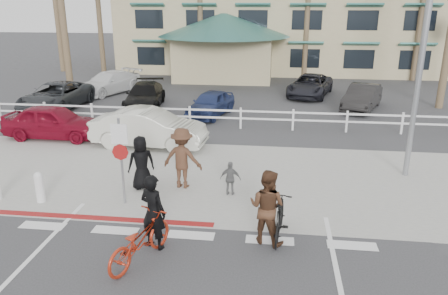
# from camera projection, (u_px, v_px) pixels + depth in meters

# --- Properties ---
(ground) EXTENTS (140.00, 140.00, 0.00)m
(ground) POSITION_uv_depth(u_px,v_px,m) (186.00, 248.00, 10.55)
(ground) COLOR #333335
(sidewalk_plaza) EXTENTS (22.00, 7.00, 0.01)m
(sidewalk_plaza) POSITION_uv_depth(u_px,v_px,m) (213.00, 177.00, 14.77)
(sidewalk_plaza) COLOR gray
(sidewalk_plaza) RESTS_ON ground
(cross_street) EXTENTS (40.00, 5.00, 0.01)m
(cross_street) POSITION_uv_depth(u_px,v_px,m) (227.00, 141.00, 18.53)
(cross_street) COLOR #333335
(cross_street) RESTS_ON ground
(parking_lot) EXTENTS (50.00, 16.00, 0.01)m
(parking_lot) POSITION_uv_depth(u_px,v_px,m) (245.00, 95.00, 27.47)
(parking_lot) COLOR #333335
(parking_lot) RESTS_ON ground
(curb_red) EXTENTS (7.00, 0.25, 0.02)m
(curb_red) POSITION_uv_depth(u_px,v_px,m) (88.00, 217.00, 12.02)
(curb_red) COLOR maroon
(curb_red) RESTS_ON ground
(rail_fence) EXTENTS (29.40, 0.16, 1.00)m
(rail_fence) POSITION_uv_depth(u_px,v_px,m) (243.00, 118.00, 20.20)
(rail_fence) COLOR silver
(rail_fence) RESTS_ON ground
(building) EXTENTS (28.00, 16.00, 11.30)m
(building) POSITION_uv_depth(u_px,v_px,m) (281.00, 1.00, 37.64)
(building) COLOR tan
(building) RESTS_ON ground
(sign_post) EXTENTS (0.50, 0.10, 2.90)m
(sign_post) POSITION_uv_depth(u_px,v_px,m) (121.00, 157.00, 12.42)
(sign_post) COLOR gray
(sign_post) RESTS_ON ground
(bollard_0) EXTENTS (0.26, 0.26, 0.95)m
(bollard_0) POSITION_uv_depth(u_px,v_px,m) (40.00, 187.00, 12.83)
(bollard_0) COLOR silver
(bollard_0) RESTS_ON ground
(streetlight_0) EXTENTS (0.60, 2.00, 9.00)m
(streetlight_0) POSITION_uv_depth(u_px,v_px,m) (424.00, 41.00, 13.52)
(streetlight_0) COLOR gray
(streetlight_0) RESTS_ON ground
(streetlight_1) EXTENTS (0.60, 2.00, 9.50)m
(streetlight_1) POSITION_uv_depth(u_px,v_px,m) (425.00, 15.00, 30.18)
(streetlight_1) COLOR gray
(streetlight_1) RESTS_ON ground
(bike_red) EXTENTS (1.46, 2.21, 1.10)m
(bike_red) POSITION_uv_depth(u_px,v_px,m) (140.00, 240.00, 9.86)
(bike_red) COLOR #9D2612
(bike_red) RESTS_ON ground
(rider_red) EXTENTS (0.81, 0.69, 1.89)m
(rider_red) POSITION_uv_depth(u_px,v_px,m) (153.00, 212.00, 10.30)
(rider_red) COLOR black
(rider_red) RESTS_ON ground
(bike_black) EXTENTS (0.67, 1.80, 1.06)m
(bike_black) POSITION_uv_depth(u_px,v_px,m) (280.00, 219.00, 10.86)
(bike_black) COLOR black
(bike_black) RESTS_ON ground
(rider_black) EXTENTS (1.13, 1.01, 1.90)m
(rider_black) POSITION_uv_depth(u_px,v_px,m) (267.00, 207.00, 10.55)
(rider_black) COLOR #482C1B
(rider_black) RESTS_ON ground
(pedestrian_a) EXTENTS (1.36, 0.90, 1.96)m
(pedestrian_a) POSITION_uv_depth(u_px,v_px,m) (182.00, 158.00, 13.72)
(pedestrian_a) COLOR #462A1C
(pedestrian_a) RESTS_ON ground
(pedestrian_child) EXTENTS (0.65, 0.29, 1.08)m
(pedestrian_child) POSITION_uv_depth(u_px,v_px,m) (231.00, 179.00, 13.27)
(pedestrian_child) COLOR slate
(pedestrian_child) RESTS_ON ground
(pedestrian_b) EXTENTS (1.00, 0.89, 1.72)m
(pedestrian_b) POSITION_uv_depth(u_px,v_px,m) (141.00, 163.00, 13.65)
(pedestrian_b) COLOR black
(pedestrian_b) RESTS_ON ground
(car_white_sedan) EXTENTS (4.78, 2.02, 1.53)m
(car_white_sedan) POSITION_uv_depth(u_px,v_px,m) (149.00, 128.00, 17.70)
(car_white_sedan) COLOR beige
(car_white_sedan) RESTS_ON ground
(car_red_compact) EXTENTS (4.30, 1.81, 1.45)m
(car_red_compact) POSITION_uv_depth(u_px,v_px,m) (53.00, 122.00, 18.79)
(car_red_compact) COLOR maroon
(car_red_compact) RESTS_ON ground
(lot_car_0) EXTENTS (2.61, 5.29, 1.44)m
(lot_car_0) POSITION_uv_depth(u_px,v_px,m) (56.00, 96.00, 23.80)
(lot_car_0) COLOR #23262A
(lot_car_0) RESTS_ON ground
(lot_car_1) EXTENTS (2.50, 4.85, 1.35)m
(lot_car_1) POSITION_uv_depth(u_px,v_px,m) (145.00, 96.00, 24.12)
(lot_car_1) COLOR black
(lot_car_1) RESTS_ON ground
(lot_car_2) EXTENTS (2.43, 4.05, 1.29)m
(lot_car_2) POSITION_uv_depth(u_px,v_px,m) (211.00, 104.00, 22.45)
(lot_car_2) COLOR navy
(lot_car_2) RESTS_ON ground
(lot_car_3) EXTENTS (2.84, 4.36, 1.36)m
(lot_car_3) POSITION_uv_depth(u_px,v_px,m) (362.00, 97.00, 23.77)
(lot_car_3) COLOR black
(lot_car_3) RESTS_ON ground
(lot_car_4) EXTENTS (3.70, 5.14, 1.38)m
(lot_car_4) POSITION_uv_depth(u_px,v_px,m) (109.00, 83.00, 27.88)
(lot_car_4) COLOR silver
(lot_car_4) RESTS_ON ground
(lot_car_5) EXTENTS (3.35, 5.15, 1.32)m
(lot_car_5) POSITION_uv_depth(u_px,v_px,m) (310.00, 85.00, 27.14)
(lot_car_5) COLOR black
(lot_car_5) RESTS_ON ground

